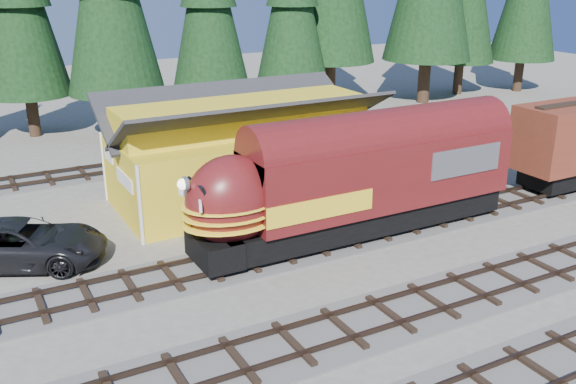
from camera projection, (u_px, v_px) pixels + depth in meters
name	position (u px, v px, depth m)	size (l,w,h in m)	color
ground	(369.00, 288.00, 22.79)	(120.00, 120.00, 0.00)	#6B665B
track_siding	(493.00, 204.00, 30.58)	(68.00, 3.20, 0.33)	#4C4947
track_spur	(8.00, 185.00, 33.17)	(32.00, 3.20, 0.33)	#4C4947
depot	(244.00, 140.00, 30.49)	(12.80, 7.00, 5.30)	gold
locomotive	(349.00, 185.00, 26.07)	(14.76, 2.93, 4.01)	black
pickup_truck_a	(22.00, 243.00, 24.27)	(2.90, 6.29, 1.75)	black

